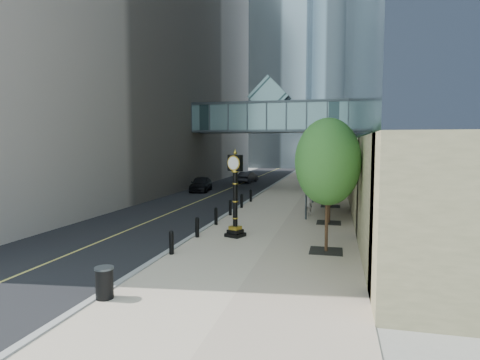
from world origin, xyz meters
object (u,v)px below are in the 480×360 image
Objects in this scene: street_clock at (235,200)px; trash_bin at (104,284)px; pedestrian at (308,203)px; car_far at (248,177)px; car_near at (201,184)px.

street_clock reaches higher than trash_bin.
pedestrian is 23.07m from car_far.
car_near is 1.08× the size of car_far.
pedestrian is (3.11, 7.30, -1.09)m from street_clock.
street_clock is 29.22m from car_far.
pedestrian is 0.34× the size of car_near.
pedestrian reaches higher than car_near.
pedestrian reaches higher than car_far.
street_clock is at bearing 78.39° from trash_bin.
street_clock is 2.83× the size of pedestrian.
street_clock is 0.97× the size of car_near.
pedestrian is at bearing -52.57° from car_near.
car_far is at bearing 68.10° from car_near.
trash_bin is 37.62m from car_far.
car_far is (-3.87, 37.42, 0.18)m from trash_bin.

